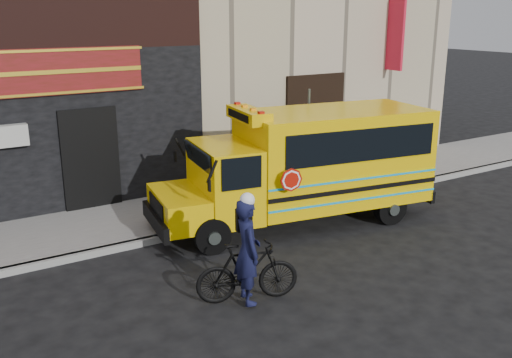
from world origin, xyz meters
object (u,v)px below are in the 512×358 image
object	(u,v)px
sign_pole	(308,141)
bicycle	(247,272)
school_bus	(309,162)
cyclist	(247,254)

from	to	relation	value
sign_pole	bicycle	bearing A→B (deg)	-137.32
school_bus	sign_pole	world-z (taller)	sign_pole
sign_pole	bicycle	distance (m)	5.94
sign_pole	cyclist	world-z (taller)	sign_pole
sign_pole	bicycle	xyz separation A→B (m)	(-4.28, -3.95, -1.14)
school_bus	bicycle	size ratio (longest dim) A/B	3.85
school_bus	cyclist	distance (m)	4.46
school_bus	sign_pole	xyz separation A→B (m)	(0.90, 1.25, 0.19)
bicycle	cyclist	world-z (taller)	cyclist
sign_pole	bicycle	world-z (taller)	sign_pole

